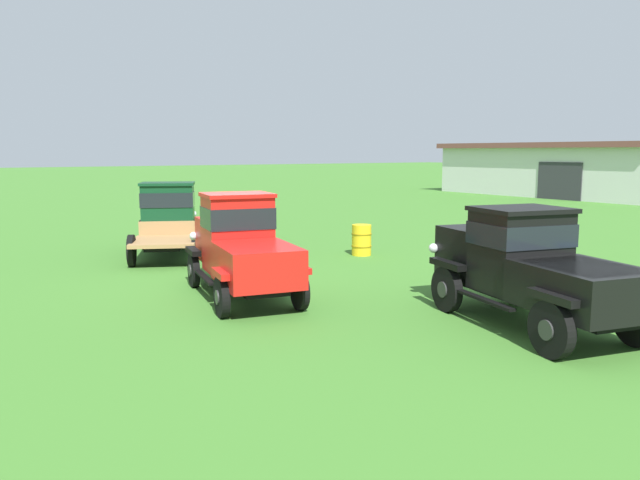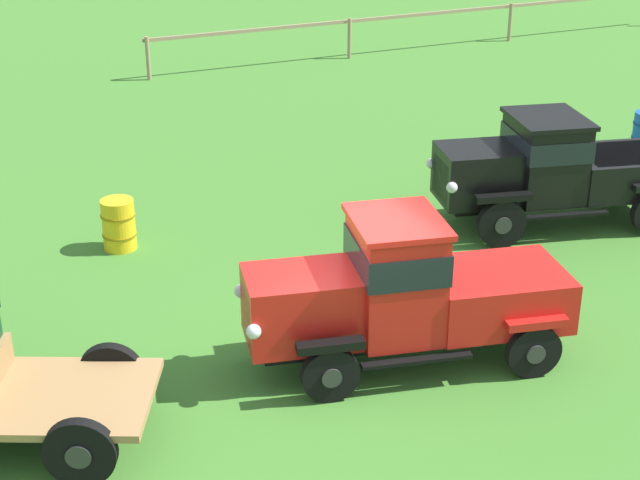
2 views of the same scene
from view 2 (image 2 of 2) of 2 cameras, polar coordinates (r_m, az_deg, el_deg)
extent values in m
plane|color=#3D7528|center=(13.97, 1.33, -7.18)|extent=(240.00, 240.00, 0.00)
cylinder|color=#997F60|center=(28.44, -9.98, 10.36)|extent=(0.12, 0.12, 1.23)
cylinder|color=#997F60|center=(30.50, 1.72, 11.65)|extent=(0.12, 0.12, 1.23)
cylinder|color=#997F60|center=(33.38, 11.00, 12.34)|extent=(0.12, 0.12, 1.23)
cube|color=#997F60|center=(31.81, 6.36, 12.95)|extent=(18.42, 0.08, 0.10)
cylinder|color=black|center=(11.85, -13.79, -11.91)|extent=(0.85, 0.51, 0.87)
cylinder|color=#2D2D2D|center=(11.78, -13.89, -12.18)|extent=(0.29, 0.16, 0.30)
cylinder|color=black|center=(13.20, -12.06, -7.63)|extent=(0.85, 0.51, 0.87)
cylinder|color=#2D2D2D|center=(13.27, -11.98, -7.42)|extent=(0.29, 0.16, 0.30)
cube|color=#9E7547|center=(12.48, -14.31, -8.86)|extent=(2.54, 2.40, 0.10)
cylinder|color=black|center=(12.98, 0.61, -7.84)|extent=(0.80, 0.31, 0.78)
cylinder|color=#2D2D2D|center=(12.90, 0.70, -8.06)|extent=(0.27, 0.09, 0.27)
cylinder|color=black|center=(14.28, -0.76, -4.62)|extent=(0.80, 0.31, 0.78)
cylinder|color=#2D2D2D|center=(14.36, -0.83, -4.44)|extent=(0.27, 0.09, 0.27)
cylinder|color=black|center=(13.80, 12.31, -6.34)|extent=(0.80, 0.31, 0.78)
cylinder|color=#2D2D2D|center=(13.73, 12.46, -6.53)|extent=(0.27, 0.09, 0.27)
cylinder|color=black|center=(15.03, 9.98, -3.44)|extent=(0.80, 0.31, 0.78)
cylinder|color=#2D2D2D|center=(15.11, 9.85, -3.29)|extent=(0.27, 0.09, 0.27)
cube|color=black|center=(13.86, 5.01, -5.29)|extent=(4.23, 1.69, 0.12)
cube|color=red|center=(13.27, -1.08, -3.90)|extent=(1.72, 1.37, 0.99)
cube|color=silver|center=(13.19, -4.21, -4.39)|extent=(0.23, 0.84, 0.74)
sphere|color=silver|center=(12.65, -3.88, -5.34)|extent=(0.20, 0.20, 0.20)
sphere|color=silver|center=(13.66, -4.61, -2.98)|extent=(0.20, 0.20, 0.20)
cube|color=black|center=(12.75, 0.62, -6.17)|extent=(0.92, 0.38, 0.12)
cube|color=black|center=(14.07, -0.77, -3.04)|extent=(0.92, 0.38, 0.12)
cube|color=red|center=(13.41, 4.41, -2.20)|extent=(1.35, 1.56, 1.59)
cube|color=black|center=(13.26, 4.46, -0.81)|extent=(1.40, 1.60, 0.45)
cube|color=red|center=(13.06, 4.52, 1.09)|extent=(1.47, 1.64, 0.08)
cube|color=black|center=(13.23, 5.66, -6.98)|extent=(1.53, 0.45, 0.05)
cube|color=black|center=(14.49, 3.88, -3.95)|extent=(1.53, 0.45, 0.05)
cube|color=red|center=(14.07, 10.20, -3.14)|extent=(2.14, 1.78, 0.75)
cube|color=black|center=(13.91, 10.30, -1.88)|extent=(1.80, 1.51, 0.06)
cube|color=red|center=(13.58, 12.48, -4.74)|extent=(0.88, 0.37, 0.12)
cube|color=red|center=(14.83, 10.10, -1.93)|extent=(0.88, 0.37, 0.12)
cylinder|color=black|center=(17.59, 10.51, 0.95)|extent=(0.90, 0.37, 0.89)
cylinder|color=#2D2D2D|center=(17.51, 10.62, 0.82)|extent=(0.31, 0.10, 0.31)
cylinder|color=black|center=(19.04, 8.78, 2.92)|extent=(0.90, 0.37, 0.89)
cylinder|color=#2D2D2D|center=(19.13, 8.68, 3.03)|extent=(0.31, 0.10, 0.31)
cylinder|color=black|center=(20.17, 16.71, 3.38)|extent=(0.90, 0.37, 0.89)
cylinder|color=#2D2D2D|center=(20.25, 16.58, 3.48)|extent=(0.31, 0.10, 0.31)
cube|color=black|center=(18.78, 13.55, 2.47)|extent=(4.27, 1.87, 0.12)
cube|color=black|center=(18.01, 9.13, 3.81)|extent=(1.62, 1.46, 0.99)
cube|color=silver|center=(17.83, 7.10, 3.54)|extent=(0.27, 0.91, 0.74)
sphere|color=silver|center=(17.24, 7.69, 3.04)|extent=(0.20, 0.20, 0.20)
sphere|color=silver|center=(18.36, 6.50, 4.44)|extent=(0.20, 0.20, 0.20)
cube|color=black|center=(17.41, 10.63, 2.44)|extent=(1.04, 0.43, 0.12)
cube|color=black|center=(18.87, 8.87, 4.31)|extent=(1.04, 0.43, 0.12)
cube|color=black|center=(18.39, 12.94, 4.65)|extent=(1.48, 1.70, 1.43)
cube|color=black|center=(18.29, 13.03, 5.60)|extent=(1.53, 1.75, 0.40)
cube|color=black|center=(18.16, 13.16, 6.90)|extent=(1.61, 1.79, 0.08)
cube|color=black|center=(18.03, 14.03, 1.41)|extent=(1.62, 0.52, 0.05)
cube|color=black|center=(19.41, 12.12, 3.27)|extent=(1.62, 0.52, 0.05)
cube|color=black|center=(19.17, 17.18, 3.85)|extent=(2.28, 1.96, 0.72)
cube|color=black|center=(19.07, 17.30, 4.78)|extent=(1.92, 1.66, 0.06)
cube|color=black|center=(20.00, 16.88, 4.70)|extent=(0.99, 0.42, 0.12)
cylinder|color=gold|center=(17.58, -11.63, 0.89)|extent=(0.58, 0.58, 0.92)
cylinder|color=#896E0F|center=(17.51, -11.68, 1.45)|extent=(0.61, 0.61, 0.03)
cylinder|color=#896E0F|center=(17.65, -11.58, 0.35)|extent=(0.61, 0.61, 0.03)
camera|label=1|loc=(18.92, 49.75, 2.70)|focal=35.00mm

